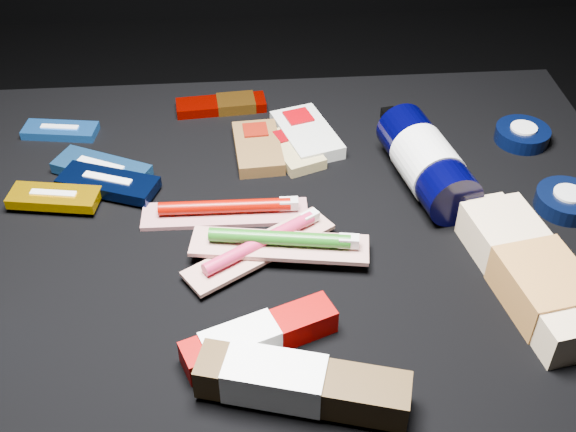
{
  "coord_description": "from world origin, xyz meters",
  "views": [
    {
      "loc": [
        -0.04,
        -0.68,
        1.01
      ],
      "look_at": [
        0.01,
        0.01,
        0.42
      ],
      "focal_mm": 45.0,
      "sensor_mm": 36.0,
      "label": 1
    }
  ],
  "objects": [
    {
      "name": "ground",
      "position": [
        0.0,
        0.0,
        0.0
      ],
      "size": [
        3.0,
        3.0,
        0.0
      ],
      "primitive_type": "plane",
      "color": "black",
      "rests_on": "ground"
    },
    {
      "name": "cloth_table",
      "position": [
        0.0,
        0.0,
        0.2
      ],
      "size": [
        0.98,
        0.78,
        0.4
      ],
      "primitive_type": "cube",
      "color": "black",
      "rests_on": "ground"
    },
    {
      "name": "luna_bar_0",
      "position": [
        -0.31,
        0.25,
        0.41
      ],
      "size": [
        0.11,
        0.06,
        0.01
      ],
      "rotation": [
        0.0,
        0.0,
        -0.15
      ],
      "color": "blue",
      "rests_on": "cloth_table"
    },
    {
      "name": "luna_bar_1",
      "position": [
        -0.24,
        0.14,
        0.41
      ],
      "size": [
        0.14,
        0.1,
        0.02
      ],
      "rotation": [
        0.0,
        0.0,
        -0.45
      ],
      "color": "#1E528F",
      "rests_on": "cloth_table"
    },
    {
      "name": "luna_bar_2",
      "position": [
        -0.22,
        0.11,
        0.41
      ],
      "size": [
        0.14,
        0.09,
        0.02
      ],
      "rotation": [
        0.0,
        0.0,
        -0.37
      ],
      "color": "black",
      "rests_on": "cloth_table"
    },
    {
      "name": "luna_bar_3",
      "position": [
        -0.29,
        0.08,
        0.41
      ],
      "size": [
        0.12,
        0.06,
        0.02
      ],
      "rotation": [
        0.0,
        0.0,
        -0.17
      ],
      "color": "#D19202",
      "rests_on": "cloth_table"
    },
    {
      "name": "clif_bar_0",
      "position": [
        -0.02,
        0.18,
        0.41
      ],
      "size": [
        0.07,
        0.12,
        0.02
      ],
      "rotation": [
        0.0,
        0.0,
        0.07
      ],
      "color": "brown",
      "rests_on": "cloth_table"
    },
    {
      "name": "clif_bar_1",
      "position": [
        0.06,
        0.21,
        0.41
      ],
      "size": [
        0.1,
        0.14,
        0.02
      ],
      "rotation": [
        0.0,
        0.0,
        0.29
      ],
      "color": "beige",
      "rests_on": "cloth_table"
    },
    {
      "name": "clif_bar_2",
      "position": [
        0.03,
        0.17,
        0.41
      ],
      "size": [
        0.09,
        0.12,
        0.02
      ],
      "rotation": [
        0.0,
        0.0,
        0.36
      ],
      "color": "tan",
      "rests_on": "cloth_table"
    },
    {
      "name": "power_bar",
      "position": [
        -0.06,
        0.3,
        0.41
      ],
      "size": [
        0.14,
        0.05,
        0.02
      ],
      "rotation": [
        0.0,
        0.0,
        0.09
      ],
      "color": "#860500",
      "rests_on": "cloth_table"
    },
    {
      "name": "lotion_bottle",
      "position": [
        0.21,
        0.09,
        0.44
      ],
      "size": [
        0.11,
        0.24,
        0.08
      ],
      "rotation": [
        0.0,
        0.0,
        0.2
      ],
      "color": "black",
      "rests_on": "cloth_table"
    },
    {
      "name": "cream_tin_upper",
      "position": [
        0.38,
        0.18,
        0.41
      ],
      "size": [
        0.08,
        0.08,
        0.02
      ],
      "rotation": [
        0.0,
        0.0,
        -0.33
      ],
      "color": "black",
      "rests_on": "cloth_table"
    },
    {
      "name": "cream_tin_lower",
      "position": [
        0.38,
        0.02,
        0.41
      ],
      "size": [
        0.08,
        0.08,
        0.03
      ],
      "rotation": [
        0.0,
        0.0,
        0.15
      ],
      "color": "black",
      "rests_on": "cloth_table"
    },
    {
      "name": "bodywash_bottle",
      "position": [
        0.29,
        -0.12,
        0.42
      ],
      "size": [
        0.12,
        0.25,
        0.05
      ],
      "rotation": [
        0.0,
        0.0,
        0.18
      ],
      "color": "beige",
      "rests_on": "cloth_table"
    },
    {
      "name": "toothbrush_pack_0",
      "position": [
        -0.06,
        0.04,
        0.41
      ],
      "size": [
        0.22,
        0.05,
        0.02
      ],
      "rotation": [
        0.0,
        0.0,
        -0.02
      ],
      "color": "beige",
      "rests_on": "cloth_table"
    },
    {
      "name": "toothbrush_pack_1",
      "position": [
        -0.02,
        -0.04,
        0.42
      ],
      "size": [
        0.19,
        0.15,
        0.02
      ],
      "rotation": [
        0.0,
        0.0,
        0.57
      ],
      "color": "silver",
      "rests_on": "cloth_table"
    },
    {
      "name": "toothbrush_pack_2",
      "position": [
        0.0,
        -0.04,
        0.42
      ],
      "size": [
        0.22,
        0.08,
        0.02
      ],
      "rotation": [
        0.0,
        0.0,
        -0.15
      ],
      "color": "silver",
      "rests_on": "cloth_table"
    },
    {
      "name": "toothpaste_carton_red",
      "position": [
        -0.04,
        -0.18,
        0.42
      ],
      "size": [
        0.17,
        0.1,
        0.03
      ],
      "rotation": [
        0.0,
        0.0,
        0.37
      ],
      "color": "#840100",
      "rests_on": "cloth_table"
    },
    {
      "name": "toothpaste_carton_green",
      "position": [
        -0.0,
        -0.25,
        0.43
      ],
      "size": [
        0.21,
        0.1,
        0.04
      ],
      "rotation": [
        0.0,
        0.0,
        -0.28
      ],
      "color": "#3A2710",
      "rests_on": "cloth_table"
    }
  ]
}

